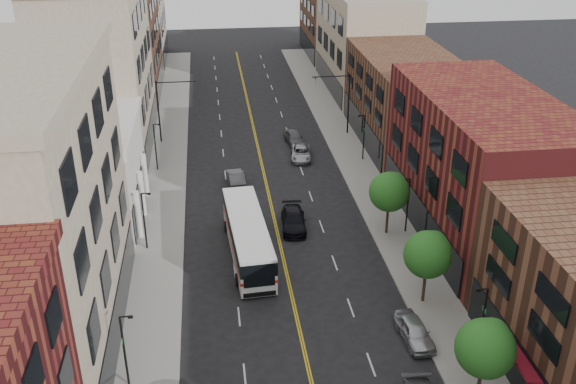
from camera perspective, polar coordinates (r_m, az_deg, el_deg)
name	(u,v)px	position (r m, az deg, el deg)	size (l,w,h in m)	color
sidewalk_left	(165,190)	(64.07, -10.85, 0.16)	(4.00, 110.00, 0.15)	gray
sidewalk_right	(364,179)	(65.68, 6.80, 1.14)	(4.00, 110.00, 0.15)	gray
bldg_l_tanoffice	(19,222)	(41.91, -22.77, -2.51)	(10.00, 22.00, 18.00)	gray
bldg_l_white	(80,174)	(59.79, -18.03, 1.49)	(10.00, 14.00, 8.00)	silver
bldg_l_far_a	(98,68)	(73.99, -16.50, 10.50)	(10.00, 20.00, 18.00)	gray
bldg_l_far_b	(120,40)	(93.59, -14.74, 12.90)	(10.00, 20.00, 15.00)	brown
bldg_l_far_c	(130,0)	(110.68, -13.89, 16.28)	(10.00, 16.00, 20.00)	gray
bldg_r_mid	(480,166)	(56.02, 16.73, 2.25)	(10.00, 22.00, 12.00)	maroon
bldg_r_far_a	(406,100)	(74.71, 10.47, 8.08)	(10.00, 20.00, 10.00)	brown
bldg_r_far_b	(364,40)	(93.68, 6.78, 13.26)	(10.00, 22.00, 14.00)	gray
bldg_r_far_c	(336,22)	(113.07, 4.32, 14.80)	(10.00, 18.00, 11.00)	brown
tree_r_1	(486,346)	(38.49, 17.22, -12.96)	(3.40, 3.40, 5.59)	black
tree_r_2	(429,253)	(45.99, 12.40, -5.31)	(3.40, 3.40, 5.59)	black
tree_r_3	(390,191)	(54.30, 9.07, 0.13)	(3.40, 3.40, 5.59)	black
lamp_l_1	(125,347)	(39.76, -14.31, -13.22)	(0.81, 0.55, 5.05)	black
lamp_l_2	(144,218)	(53.08, -12.64, -2.26)	(0.81, 0.55, 5.05)	black
lamp_l_3	(156,144)	(67.56, -11.68, 4.17)	(0.81, 0.55, 5.05)	black
lamp_r_1	(482,318)	(42.55, 16.90, -10.65)	(0.81, 0.55, 5.05)	black
lamp_r_2	(407,202)	(55.19, 10.56, -0.89)	(0.81, 0.55, 5.05)	black
lamp_r_3	(364,135)	(69.24, 6.73, 5.09)	(0.81, 0.55, 5.05)	black
signal_mast_left	(164,104)	(74.45, -10.92, 7.69)	(4.49, 0.18, 7.20)	black
signal_mast_right	(343,97)	(75.88, 4.88, 8.42)	(4.49, 0.18, 7.20)	black
city_bus	(248,235)	(51.64, -3.61, -3.86)	(3.61, 12.67, 3.22)	silver
car_parked_far	(415,331)	(44.15, 11.19, -12.05)	(1.70, 4.22, 1.44)	#B8BBC0
car_lane_behind	(236,178)	(64.14, -4.67, 1.24)	(1.54, 4.42, 1.45)	#4A494E
car_lane_a	(293,220)	(56.09, 0.49, -2.53)	(2.06, 5.06, 1.47)	black
car_lane_b	(301,153)	(70.11, 1.16, 3.50)	(2.14, 4.64, 1.29)	#A5A7AC
car_lane_c	(294,137)	(74.21, 0.53, 4.89)	(1.71, 4.26, 1.45)	#54545A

